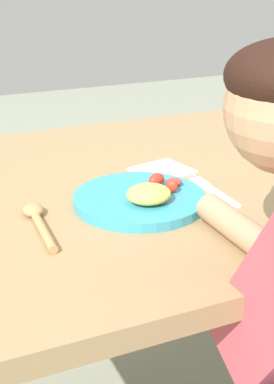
# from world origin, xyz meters

# --- Properties ---
(dining_table) EXTENTS (1.14, 0.92, 0.69)m
(dining_table) POSITION_xyz_m (0.00, 0.00, 0.58)
(dining_table) COLOR #957951
(dining_table) RESTS_ON ground_plane
(plate) EXTENTS (0.26, 0.26, 0.05)m
(plate) POSITION_xyz_m (-0.07, -0.11, 0.70)
(plate) COLOR teal
(plate) RESTS_ON dining_table
(fork) EXTENTS (0.02, 0.21, 0.01)m
(fork) POSITION_xyz_m (0.09, -0.11, 0.69)
(fork) COLOR silver
(fork) RESTS_ON dining_table
(spoon) EXTENTS (0.04, 0.19, 0.02)m
(spoon) POSITION_xyz_m (-0.28, -0.12, 0.70)
(spoon) COLOR tan
(spoon) RESTS_ON dining_table
(napkin) EXTENTS (0.14, 0.13, 0.00)m
(napkin) POSITION_xyz_m (0.05, 0.04, 0.69)
(napkin) COLOR white
(napkin) RESTS_ON dining_table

